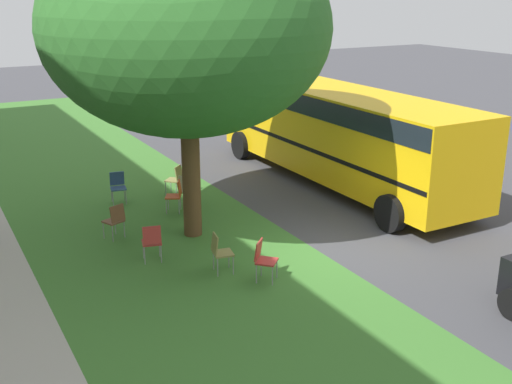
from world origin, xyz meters
TOP-DOWN VIEW (x-y plane):
  - ground at (0.00, 0.00)m, footprint 80.00×80.00m
  - grass_verge at (0.00, 3.20)m, footprint 48.00×6.00m
  - street_tree at (2.26, 2.32)m, footprint 6.51×6.51m
  - chair_0 at (4.28, 1.61)m, footprint 0.58×0.58m
  - chair_1 at (2.88, 4.07)m, footprint 0.55×0.54m
  - chair_2 at (5.49, 3.20)m, footprint 0.49×0.49m
  - chair_3 at (-0.04, 2.69)m, footprint 0.49×0.49m
  - chair_4 at (3.97, 2.07)m, footprint 0.56×0.57m
  - chair_5 at (5.36, 1.51)m, footprint 0.59×0.59m
  - chair_6 at (-0.81, 2.06)m, footprint 0.59×0.59m
  - chair_7 at (1.18, 3.75)m, footprint 0.51×0.51m
  - school_bus at (4.07, -3.31)m, footprint 10.40×2.80m

SIDE VIEW (x-z plane):
  - ground at x=0.00m, z-range 0.00..0.00m
  - grass_verge at x=0.00m, z-range 0.00..0.01m
  - chair_0 at x=4.28m, z-range 0.08..0.96m
  - chair_1 at x=2.88m, z-range 0.08..0.96m
  - chair_2 at x=5.49m, z-range 0.08..0.96m
  - chair_3 at x=-0.04m, z-range 0.08..0.96m
  - chair_4 at x=3.97m, z-range 0.08..0.96m
  - chair_5 at x=5.36m, z-range 0.08..0.96m
  - chair_6 at x=-0.81m, z-range 0.08..0.96m
  - chair_7 at x=1.18m, z-range 0.08..0.96m
  - school_bus at x=4.07m, z-range 0.32..3.20m
  - street_tree at x=2.26m, z-range 1.25..8.59m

